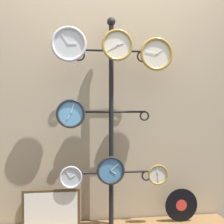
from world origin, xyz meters
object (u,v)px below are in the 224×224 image
at_px(clock_top_left, 69,44).
at_px(clock_bottom_center, 111,170).
at_px(display_stand, 111,152).
at_px(clock_top_right, 157,54).
at_px(picture_frame, 51,210).
at_px(clock_bottom_right, 158,175).
at_px(clock_top_center, 117,45).
at_px(clock_middle_left, 71,114).
at_px(clock_bottom_left, 71,177).
at_px(vinyl_record, 181,205).

height_order(clock_top_left, clock_bottom_center, clock_top_left).
distance_m(display_stand, clock_top_right, 0.98).
bearing_deg(display_stand, picture_frame, -174.41).
bearing_deg(clock_bottom_center, clock_bottom_right, 1.11).
xyz_separation_m(clock_top_center, clock_top_right, (0.36, 0.02, -0.07)).
bearing_deg(clock_bottom_right, clock_middle_left, 179.96).
xyz_separation_m(clock_bottom_left, clock_bottom_right, (0.79, 0.00, -0.00)).
bearing_deg(picture_frame, clock_bottom_right, -1.89).
relative_size(clock_top_center, clock_top_right, 0.92).
relative_size(clock_top_left, clock_top_right, 1.01).
bearing_deg(clock_top_left, clock_top_right, 1.91).
bearing_deg(clock_bottom_right, clock_bottom_left, -179.86).
bearing_deg(clock_bottom_left, clock_top_center, -3.28).
distance_m(clock_top_center, clock_bottom_left, 1.23).
xyz_separation_m(clock_top_center, clock_bottom_right, (0.38, 0.03, -1.16)).
bearing_deg(clock_top_center, clock_bottom_left, 176.72).
distance_m(clock_middle_left, clock_bottom_center, 0.62).
bearing_deg(clock_top_right, display_stand, 167.67).
relative_size(display_stand, clock_top_right, 6.47).
bearing_deg(clock_middle_left, clock_bottom_center, -1.46).
distance_m(clock_bottom_left, clock_bottom_right, 0.79).
xyz_separation_m(clock_top_center, clock_middle_left, (-0.41, 0.03, -0.60)).
distance_m(clock_top_center, clock_bottom_right, 1.22).
bearing_deg(display_stand, clock_bottom_left, -166.81).
bearing_deg(clock_bottom_left, vinyl_record, 2.72).
relative_size(clock_bottom_right, vinyl_record, 0.60).
relative_size(clock_top_left, clock_bottom_center, 1.20).
bearing_deg(picture_frame, vinyl_record, 0.73).
distance_m(clock_bottom_center, picture_frame, 0.63).
xyz_separation_m(clock_top_left, clock_top_right, (0.78, 0.03, -0.06)).
distance_m(clock_top_right, clock_middle_left, 0.94).
xyz_separation_m(clock_top_right, picture_frame, (-0.94, 0.03, -1.38)).
height_order(clock_bottom_left, clock_bottom_center, clock_bottom_center).
bearing_deg(clock_top_center, clock_bottom_center, 163.26).
distance_m(clock_top_left, clock_middle_left, 0.60).
bearing_deg(clock_bottom_right, picture_frame, 178.11).
bearing_deg(vinyl_record, clock_middle_left, -177.41).
height_order(display_stand, clock_top_right, display_stand).
height_order(clock_top_right, clock_bottom_center, clock_top_right).
xyz_separation_m(display_stand, vinyl_record, (0.66, -0.04, -0.51)).
distance_m(display_stand, clock_middle_left, 0.52).
height_order(clock_top_center, clock_middle_left, clock_top_center).
distance_m(vinyl_record, picture_frame, 1.20).
height_order(clock_middle_left, picture_frame, clock_middle_left).
bearing_deg(clock_bottom_right, clock_top_left, -177.94).
distance_m(clock_middle_left, picture_frame, 0.87).
height_order(clock_bottom_right, vinyl_record, clock_bottom_right).
xyz_separation_m(clock_bottom_center, vinyl_record, (0.68, 0.06, -0.36)).
bearing_deg(clock_top_right, clock_middle_left, 179.76).
xyz_separation_m(clock_top_left, clock_bottom_center, (0.37, 0.02, -1.10)).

